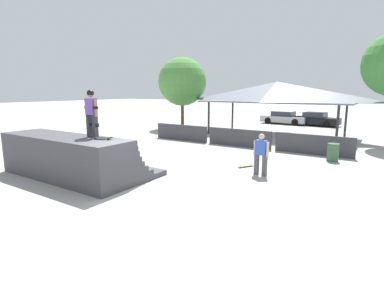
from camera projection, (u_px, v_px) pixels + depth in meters
name	position (u px, v px, depth m)	size (l,w,h in m)	color
ground_plane	(131.00, 189.00, 10.16)	(160.00, 160.00, 0.00)	#A3A09B
quarter_pipe_ramp	(72.00, 158.00, 11.62)	(5.96, 3.28, 1.62)	#424247
skater_on_deck	(91.00, 110.00, 10.73)	(0.74, 0.26, 1.72)	#2D2D33
skateboard_on_deck	(102.00, 138.00, 10.47)	(0.85, 0.46, 0.09)	silver
bystander_walking	(261.00, 152.00, 11.73)	(0.67, 0.29, 1.66)	#4C4C51
skateboard_on_ground	(245.00, 166.00, 13.13)	(0.56, 0.78, 0.09)	blue
barrier_fence	(239.00, 138.00, 17.84)	(12.37, 0.12, 1.05)	#3D3D42
pavilion_shelter	(276.00, 92.00, 21.91)	(10.59, 4.95, 3.93)	#2D2D33
tree_beside_pavilion	(182.00, 82.00, 25.99)	(4.17, 4.17, 6.15)	brown
trash_bin	(333.00, 152.00, 14.14)	(0.52, 0.52, 0.85)	#385B3D
parked_car_silver	(284.00, 118.00, 29.90)	(4.56, 2.03, 1.27)	#A8AAAF
parked_car_black	(316.00, 119.00, 28.40)	(4.31, 2.27, 1.27)	black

